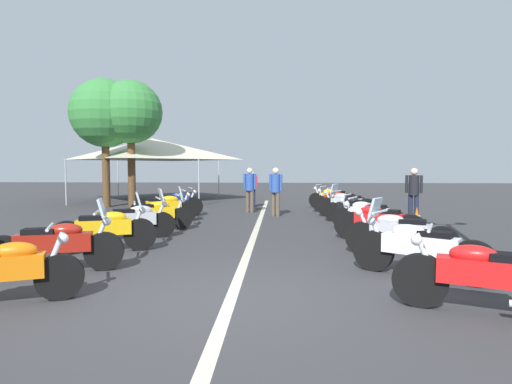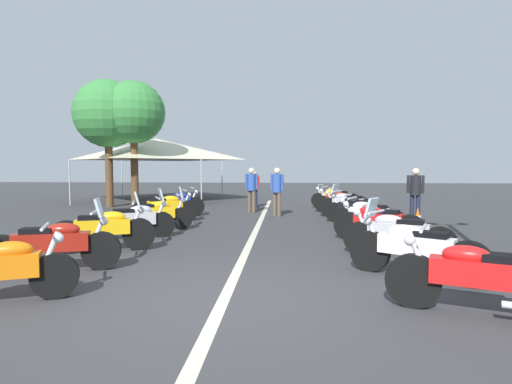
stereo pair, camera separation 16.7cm
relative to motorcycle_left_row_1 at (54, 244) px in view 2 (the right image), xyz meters
The scene contains 25 objects.
ground_plane 3.27m from the motorcycle_left_row_1, 112.08° to the right, with size 80.00×80.00×0.00m, color #38383A.
lane_centre_stripe 4.92m from the motorcycle_left_row_1, 37.81° to the right, with size 21.68×0.16×0.01m, color beige.
motorcycle_left_row_1 is the anchor object (origin of this frame).
motorcycle_left_row_2 1.66m from the motorcycle_left_row_1, ahead, with size 0.91×2.00×1.22m.
motorcycle_left_row_3 3.22m from the motorcycle_left_row_1, ahead, with size 1.03×1.87×1.20m.
motorcycle_left_row_4 4.55m from the motorcycle_left_row_1, ahead, with size 0.95×2.06×1.20m.
motorcycle_left_row_5 6.26m from the motorcycle_left_row_1, ahead, with size 1.00×2.00×1.01m.
motorcycle_left_row_6 7.68m from the motorcycle_left_row_1, ahead, with size 0.97×1.95×1.02m.
motorcycle_right_row_0 6.27m from the motorcycle_left_row_1, 105.06° to the right, with size 1.03×2.06×1.01m.
motorcycle_right_row_1 5.80m from the motorcycle_left_row_1, 89.68° to the right, with size 1.33×1.87×1.23m.
motorcycle_right_row_2 6.16m from the motorcycle_left_row_1, 75.10° to the right, with size 1.02×2.01×1.00m.
motorcycle_right_row_3 6.74m from the motorcycle_left_row_1, 61.63° to the right, with size 1.11×1.95×1.01m.
motorcycle_right_row_4 7.66m from the motorcycle_left_row_1, 51.71° to the right, with size 1.07×1.83×0.98m.
motorcycle_right_row_5 8.70m from the motorcycle_left_row_1, 43.35° to the right, with size 1.32×1.87×1.20m.
motorcycle_right_row_6 9.80m from the motorcycle_left_row_1, 37.24° to the right, with size 0.98×1.94×1.01m.
motorcycle_right_row_7 10.99m from the motorcycle_left_row_1, 32.44° to the right, with size 1.07×2.01×1.00m.
motorcycle_right_row_8 12.44m from the motorcycle_left_row_1, 28.23° to the right, with size 1.04×2.00×0.99m.
traffic_cone_1 9.16m from the motorcycle_left_row_1, 54.83° to the right, with size 0.36×0.36×0.61m.
bystander_0 8.72m from the motorcycle_left_row_1, 23.78° to the right, with size 0.32×0.46×1.71m.
bystander_1 10.46m from the motorcycle_left_row_1, 49.06° to the right, with size 0.32×0.48×1.70m.
bystander_2 9.48m from the motorcycle_left_row_1, 15.42° to the right, with size 0.32×0.50×1.70m.
bystander_3 11.25m from the motorcycle_left_row_1, 12.70° to the right, with size 0.32×0.47×1.57m.
roadside_tree_0 11.84m from the motorcycle_left_row_1, 13.84° to the left, with size 2.67×2.67×5.41m.
roadside_tree_1 12.08m from the motorcycle_left_row_1, 19.22° to the left, with size 2.90×2.90×5.47m.
event_tent 15.01m from the motorcycle_left_row_1, 11.34° to the left, with size 6.70×6.70×3.20m.
Camera 2 is at (-5.27, -0.80, 1.73)m, focal length 29.05 mm.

